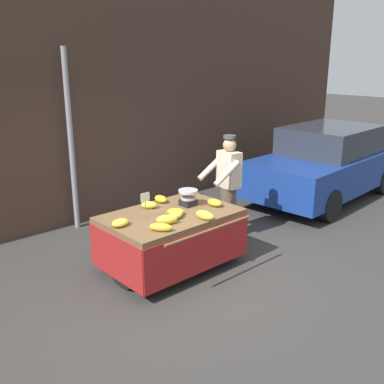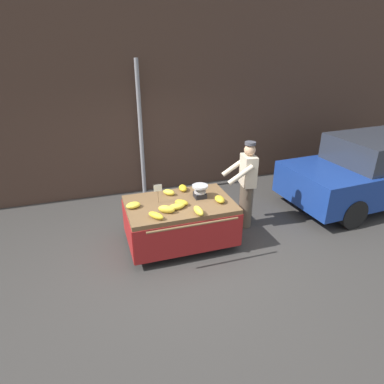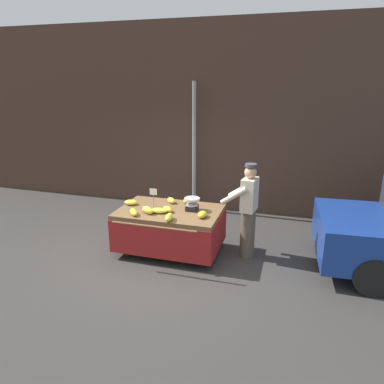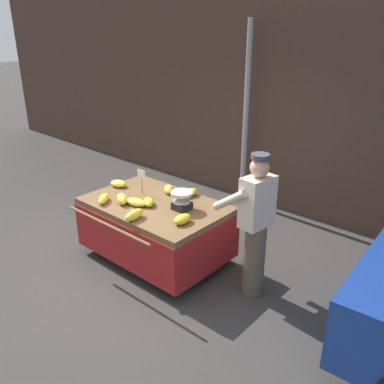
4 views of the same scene
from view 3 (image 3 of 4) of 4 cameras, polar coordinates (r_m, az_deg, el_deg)
name	(u,v)px [view 3 (image 3 of 4)]	position (r m, az deg, el deg)	size (l,w,h in m)	color
ground_plane	(159,261)	(6.50, -5.24, -10.80)	(60.00, 60.00, 0.00)	#383533
back_wall	(204,119)	(8.70, 1.95, 11.59)	(16.00, 0.24, 4.38)	#473328
street_pole	(194,148)	(8.52, 0.35, 6.95)	(0.09, 0.09, 3.05)	gray
banana_cart	(170,220)	(6.56, -3.54, -4.52)	(1.85, 1.40, 0.82)	brown
weighing_scale	(192,204)	(6.41, 0.01, -1.94)	(0.28, 0.28, 0.24)	black
price_sign	(153,193)	(6.62, -6.17, -0.22)	(0.14, 0.01, 0.34)	#997A51
banana_bunch_0	(188,200)	(6.83, -0.70, -1.30)	(0.15, 0.25, 0.10)	gold
banana_bunch_1	(169,217)	(5.98, -3.68, -4.02)	(0.11, 0.29, 0.12)	yellow
banana_bunch_2	(202,214)	(6.11, 1.64, -3.57)	(0.15, 0.25, 0.11)	gold
banana_bunch_3	(131,202)	(6.82, -9.68, -1.62)	(0.17, 0.24, 0.10)	yellow
banana_bunch_4	(159,211)	(6.33, -5.24, -2.97)	(0.15, 0.29, 0.09)	yellow
banana_bunch_5	(168,209)	(6.38, -3.89, -2.73)	(0.13, 0.24, 0.10)	gold
banana_bunch_6	(171,200)	(6.82, -3.33, -1.35)	(0.12, 0.23, 0.10)	yellow
banana_bunch_7	(148,210)	(6.33, -7.07, -2.88)	(0.12, 0.27, 0.12)	yellow
banana_bunch_8	(134,212)	(6.30, -9.26, -3.18)	(0.11, 0.29, 0.10)	yellow
vendor_person	(248,211)	(6.37, 8.87, -2.95)	(0.62, 0.57, 1.71)	brown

